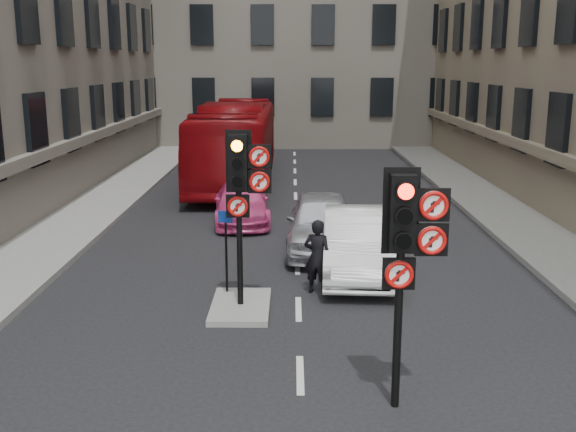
{
  "coord_description": "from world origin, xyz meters",
  "views": [
    {
      "loc": [
        -0.14,
        -8.16,
        5.01
      ],
      "look_at": [
        -0.2,
        2.32,
        2.6
      ],
      "focal_mm": 42.0,
      "sensor_mm": 36.0,
      "label": 1
    }
  ],
  "objects_px": {
    "car_white": "(358,243)",
    "car_pink": "(242,203)",
    "bus_red": "(236,143)",
    "motorcyclist": "(317,257)",
    "car_silver": "(321,222)",
    "signal_far": "(243,181)",
    "info_sign": "(226,240)",
    "motorcycle": "(386,257)",
    "signal_near": "(407,239)"
  },
  "relations": [
    {
      "from": "car_silver",
      "to": "car_white",
      "type": "height_order",
      "value": "car_silver"
    },
    {
      "from": "signal_near",
      "to": "bus_red",
      "type": "height_order",
      "value": "signal_near"
    },
    {
      "from": "car_silver",
      "to": "motorcycle",
      "type": "relative_size",
      "value": 2.44
    },
    {
      "from": "signal_far",
      "to": "bus_red",
      "type": "xyz_separation_m",
      "value": [
        -1.39,
        14.99,
        -1.02
      ]
    },
    {
      "from": "info_sign",
      "to": "signal_near",
      "type": "bearing_deg",
      "value": -44.47
    },
    {
      "from": "signal_far",
      "to": "car_silver",
      "type": "relative_size",
      "value": 0.79
    },
    {
      "from": "signal_near",
      "to": "bus_red",
      "type": "xyz_separation_m",
      "value": [
        -3.99,
        18.99,
        -0.9
      ]
    },
    {
      "from": "car_silver",
      "to": "motorcycle",
      "type": "distance_m",
      "value": 2.97
    },
    {
      "from": "car_silver",
      "to": "car_pink",
      "type": "relative_size",
      "value": 1.09
    },
    {
      "from": "car_silver",
      "to": "bus_red",
      "type": "relative_size",
      "value": 0.37
    },
    {
      "from": "bus_red",
      "to": "motorcyclist",
      "type": "relative_size",
      "value": 7.21
    },
    {
      "from": "bus_red",
      "to": "motorcyclist",
      "type": "height_order",
      "value": "bus_red"
    },
    {
      "from": "motorcycle",
      "to": "motorcyclist",
      "type": "distance_m",
      "value": 1.89
    },
    {
      "from": "car_white",
      "to": "bus_red",
      "type": "relative_size",
      "value": 0.38
    },
    {
      "from": "car_silver",
      "to": "motorcyclist",
      "type": "bearing_deg",
      "value": -91.31
    },
    {
      "from": "car_silver",
      "to": "car_pink",
      "type": "distance_m",
      "value": 4.12
    },
    {
      "from": "signal_far",
      "to": "info_sign",
      "type": "bearing_deg",
      "value": 120.45
    },
    {
      "from": "signal_far",
      "to": "car_pink",
      "type": "bearing_deg",
      "value": 94.61
    },
    {
      "from": "signal_far",
      "to": "info_sign",
      "type": "height_order",
      "value": "signal_far"
    },
    {
      "from": "motorcyclist",
      "to": "info_sign",
      "type": "xyz_separation_m",
      "value": [
        -1.97,
        -0.27,
        0.45
      ]
    },
    {
      "from": "car_silver",
      "to": "signal_near",
      "type": "bearing_deg",
      "value": -81.87
    },
    {
      "from": "info_sign",
      "to": "bus_red",
      "type": "bearing_deg",
      "value": 106.72
    },
    {
      "from": "signal_far",
      "to": "car_silver",
      "type": "bearing_deg",
      "value": 68.54
    },
    {
      "from": "car_white",
      "to": "info_sign",
      "type": "bearing_deg",
      "value": -146.62
    },
    {
      "from": "motorcycle",
      "to": "motorcyclist",
      "type": "relative_size",
      "value": 1.11
    },
    {
      "from": "motorcycle",
      "to": "info_sign",
      "type": "xyz_separation_m",
      "value": [
        -3.61,
        -1.16,
        0.73
      ]
    },
    {
      "from": "signal_near",
      "to": "signal_far",
      "type": "bearing_deg",
      "value": 123.02
    },
    {
      "from": "signal_near",
      "to": "motorcyclist",
      "type": "distance_m",
      "value": 5.41
    },
    {
      "from": "car_white",
      "to": "bus_red",
      "type": "height_order",
      "value": "bus_red"
    },
    {
      "from": "info_sign",
      "to": "car_silver",
      "type": "bearing_deg",
      "value": 72.53
    },
    {
      "from": "car_silver",
      "to": "signal_far",
      "type": "bearing_deg",
      "value": -108.87
    },
    {
      "from": "info_sign",
      "to": "motorcyclist",
      "type": "bearing_deg",
      "value": 20.57
    },
    {
      "from": "signal_near",
      "to": "car_white",
      "type": "xyz_separation_m",
      "value": [
        -0.04,
        6.47,
        -1.82
      ]
    },
    {
      "from": "car_silver",
      "to": "info_sign",
      "type": "relative_size",
      "value": 2.51
    },
    {
      "from": "signal_far",
      "to": "car_silver",
      "type": "height_order",
      "value": "signal_far"
    },
    {
      "from": "signal_far",
      "to": "bus_red",
      "type": "relative_size",
      "value": 0.3
    },
    {
      "from": "car_pink",
      "to": "motorcycle",
      "type": "bearing_deg",
      "value": -62.86
    },
    {
      "from": "signal_near",
      "to": "car_pink",
      "type": "xyz_separation_m",
      "value": [
        -3.23,
        11.85,
        -1.98
      ]
    },
    {
      "from": "signal_near",
      "to": "car_white",
      "type": "relative_size",
      "value": 0.77
    },
    {
      "from": "motorcyclist",
      "to": "car_white",
      "type": "bearing_deg",
      "value": -106.91
    },
    {
      "from": "car_white",
      "to": "car_pink",
      "type": "xyz_separation_m",
      "value": [
        -3.2,
        5.39,
        -0.16
      ]
    },
    {
      "from": "bus_red",
      "to": "motorcycle",
      "type": "relative_size",
      "value": 6.51
    },
    {
      "from": "car_pink",
      "to": "signal_far",
      "type": "bearing_deg",
      "value": -90.89
    },
    {
      "from": "signal_far",
      "to": "motorcycle",
      "type": "bearing_deg",
      "value": 30.96
    },
    {
      "from": "car_white",
      "to": "info_sign",
      "type": "height_order",
      "value": "info_sign"
    },
    {
      "from": "car_white",
      "to": "motorcycle",
      "type": "xyz_separation_m",
      "value": [
        0.61,
        -0.56,
        -0.21
      ]
    },
    {
      "from": "bus_red",
      "to": "motorcyclist",
      "type": "bearing_deg",
      "value": -78.05
    },
    {
      "from": "motorcycle",
      "to": "car_pink",
      "type": "bearing_deg",
      "value": 120.1
    },
    {
      "from": "signal_far",
      "to": "car_pink",
      "type": "xyz_separation_m",
      "value": [
        -0.63,
        7.85,
        -2.1
      ]
    },
    {
      "from": "signal_near",
      "to": "car_pink",
      "type": "distance_m",
      "value": 12.44
    }
  ]
}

